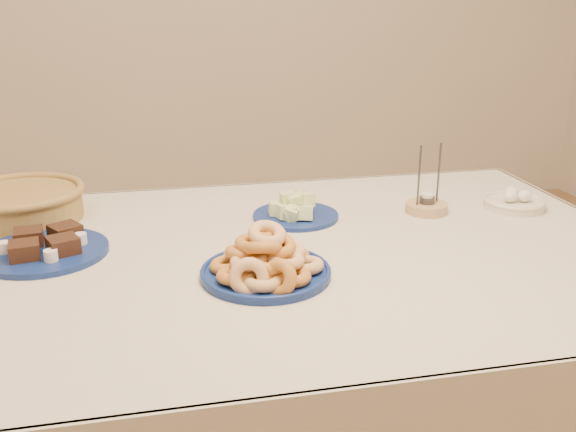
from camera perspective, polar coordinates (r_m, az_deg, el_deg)
The scene contains 7 objects.
dining_table at distance 1.51m, azimuth -0.40°, elevation -6.76°, with size 1.71×1.11×0.75m.
donut_platter at distance 1.32m, azimuth -2.00°, elevation -4.16°, with size 0.36×0.36×0.12m.
melon_plate at distance 1.67m, azimuth 0.63°, elevation 0.48°, with size 0.24×0.24×0.08m.
brownie_plate at distance 1.54m, azimuth -20.80°, elevation -2.67°, with size 0.36×0.36×0.05m.
wicker_basket at distance 1.79m, azimuth -22.73°, elevation 1.11°, with size 0.42×0.42×0.09m.
candle_holder at distance 1.76m, azimuth 12.22°, elevation 0.88°, with size 0.14×0.14×0.19m.
egg_bowl at distance 1.86m, azimuth 19.48°, elevation 1.19°, with size 0.18×0.18×0.05m.
Camera 1 is at (-0.28, -1.33, 1.31)m, focal length 40.00 mm.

